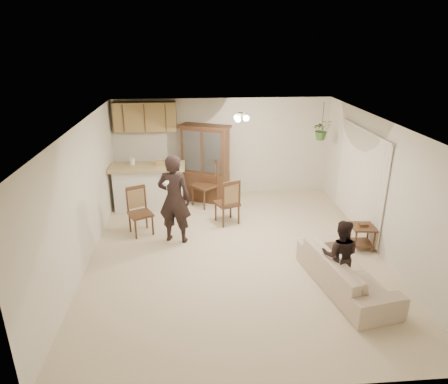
{
  "coord_description": "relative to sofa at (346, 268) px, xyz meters",
  "views": [
    {
      "loc": [
        -0.77,
        -6.75,
        3.89
      ],
      "look_at": [
        -0.19,
        0.4,
        1.11
      ],
      "focal_mm": 32.0,
      "sensor_mm": 36.0,
      "label": 1
    }
  ],
  "objects": [
    {
      "name": "floor",
      "position": [
        -1.69,
        1.29,
        -0.37
      ],
      "size": [
        6.5,
        6.5,
        0.0
      ],
      "primitive_type": "plane",
      "color": "beige",
      "rests_on": "ground"
    },
    {
      "name": "ceiling",
      "position": [
        -1.69,
        1.29,
        2.13
      ],
      "size": [
        5.5,
        6.5,
        0.02
      ],
      "primitive_type": "cube",
      "color": "silver",
      "rests_on": "wall_back"
    },
    {
      "name": "wall_back",
      "position": [
        -1.69,
        4.54,
        0.88
      ],
      "size": [
        5.5,
        0.02,
        2.5
      ],
      "primitive_type": "cube",
      "color": "beige",
      "rests_on": "ground"
    },
    {
      "name": "wall_front",
      "position": [
        -1.69,
        -1.96,
        0.88
      ],
      "size": [
        5.5,
        0.02,
        2.5
      ],
      "primitive_type": "cube",
      "color": "beige",
      "rests_on": "ground"
    },
    {
      "name": "wall_left",
      "position": [
        -4.44,
        1.29,
        0.88
      ],
      "size": [
        0.02,
        6.5,
        2.5
      ],
      "primitive_type": "cube",
      "color": "beige",
      "rests_on": "ground"
    },
    {
      "name": "wall_right",
      "position": [
        1.06,
        1.29,
        0.88
      ],
      "size": [
        0.02,
        6.5,
        2.5
      ],
      "primitive_type": "cube",
      "color": "beige",
      "rests_on": "ground"
    },
    {
      "name": "breakfast_bar",
      "position": [
        -3.54,
        3.64,
        0.13
      ],
      "size": [
        1.6,
        0.55,
        1.0
      ],
      "primitive_type": "cube",
      "color": "silver",
      "rests_on": "floor"
    },
    {
      "name": "bar_top",
      "position": [
        -3.54,
        3.64,
        0.68
      ],
      "size": [
        1.75,
        0.7,
        0.08
      ],
      "primitive_type": "cube",
      "color": "tan",
      "rests_on": "breakfast_bar"
    },
    {
      "name": "upper_cabinets",
      "position": [
        -3.59,
        4.36,
        1.73
      ],
      "size": [
        1.5,
        0.34,
        0.7
      ],
      "primitive_type": "cube",
      "color": "olive",
      "rests_on": "wall_back"
    },
    {
      "name": "vertical_blinds",
      "position": [
        1.02,
        2.19,
        0.73
      ],
      "size": [
        0.06,
        2.3,
        2.1
      ],
      "primitive_type": null,
      "color": "silver",
      "rests_on": "wall_right"
    },
    {
      "name": "ceiling_fixture",
      "position": [
        -1.49,
        2.49,
        2.03
      ],
      "size": [
        0.36,
        0.36,
        0.2
      ],
      "primitive_type": null,
      "color": "#F9E4BA",
      "rests_on": "ceiling"
    },
    {
      "name": "hanging_plant",
      "position": [
        0.61,
        3.69,
        1.48
      ],
      "size": [
        0.43,
        0.37,
        0.48
      ],
      "primitive_type": "imported",
      "color": "#2E5C24",
      "rests_on": "ceiling"
    },
    {
      "name": "plant_cord",
      "position": [
        0.61,
        3.69,
        1.81
      ],
      "size": [
        0.01,
        0.01,
        0.65
      ],
      "primitive_type": "cylinder",
      "color": "black",
      "rests_on": "ceiling"
    },
    {
      "name": "sofa",
      "position": [
        0.0,
        0.0,
        0.0
      ],
      "size": [
        1.06,
        1.98,
        0.73
      ],
      "primitive_type": "imported",
      "rotation": [
        0.0,
        0.0,
        1.75
      ],
      "color": "beige",
      "rests_on": "floor"
    },
    {
      "name": "adult",
      "position": [
        -2.85,
        1.89,
        0.53
      ],
      "size": [
        0.75,
        0.59,
        1.8
      ],
      "primitive_type": "imported",
      "rotation": [
        0.0,
        0.0,
        2.88
      ],
      "color": "black",
      "rests_on": "floor"
    },
    {
      "name": "child",
      "position": [
        -0.14,
        -0.01,
        0.31
      ],
      "size": [
        0.8,
        0.71,
        1.35
      ],
      "primitive_type": "imported",
      "rotation": [
        0.0,
        0.0,
        2.78
      ],
      "color": "black",
      "rests_on": "floor"
    },
    {
      "name": "china_hutch",
      "position": [
        -2.15,
        4.04,
        0.59
      ],
      "size": [
        1.31,
        0.93,
        1.93
      ],
      "rotation": [
        0.0,
        0.0,
        -0.42
      ],
      "color": "#331C12",
      "rests_on": "floor"
    },
    {
      "name": "side_table",
      "position": [
        0.79,
        1.26,
        -0.11
      ],
      "size": [
        0.48,
        0.48,
        0.55
      ],
      "rotation": [
        0.0,
        0.0,
        -0.08
      ],
      "color": "#331C12",
      "rests_on": "floor"
    },
    {
      "name": "chair_bar",
      "position": [
        -3.59,
        2.26,
        -0.08
      ],
      "size": [
        0.6,
        0.6,
        1.01
      ],
      "rotation": [
        0.0,
        0.0,
        0.45
      ],
      "color": "#331C12",
      "rests_on": "floor"
    },
    {
      "name": "chair_hutch_left",
      "position": [
        -2.19,
        3.7,
        -0.04
      ],
      "size": [
        0.73,
        0.73,
        1.17
      ],
      "rotation": [
        0.0,
        0.0,
        -0.86
      ],
      "color": "#331C12",
      "rests_on": "floor"
    },
    {
      "name": "chair_hutch_right",
      "position": [
        -1.73,
        2.66,
        -0.07
      ],
      "size": [
        0.6,
        0.6,
        1.04
      ],
      "rotation": [
        0.0,
        0.0,
        3.53
      ],
      "color": "#331C12",
      "rests_on": "floor"
    },
    {
      "name": "controller_adult",
      "position": [
        -2.96,
        1.48,
        1.04
      ],
      "size": [
        0.09,
        0.17,
        0.05
      ],
      "primitive_type": "cube",
      "rotation": [
        0.0,
        0.0,
        2.88
      ],
      "color": "white",
      "rests_on": "adult"
    },
    {
      "name": "controller_child",
      "position": [
        -0.24,
        -0.27,
        0.39
      ],
      "size": [
        0.07,
        0.11,
        0.03
      ],
      "primitive_type": "cube",
      "rotation": [
        0.0,
        0.0,
        2.78
      ],
      "color": "white",
      "rests_on": "child"
    }
  ]
}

